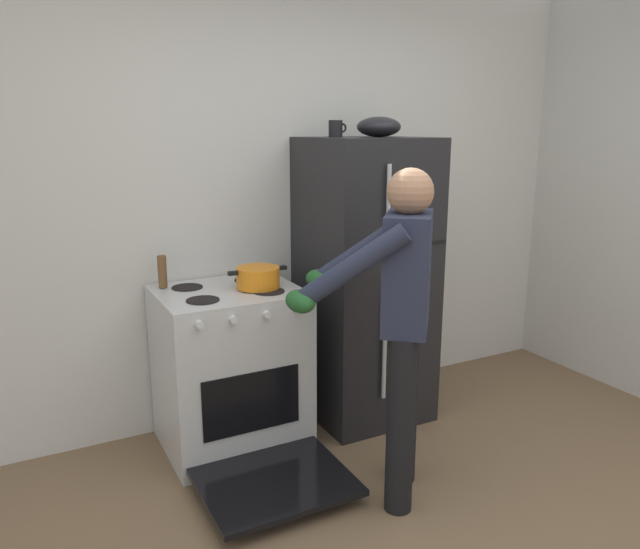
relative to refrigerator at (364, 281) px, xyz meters
The scene contains 8 objects.
kitchen_wall_back 0.74m from the refrigerator, 136.98° to the left, with size 6.00×0.10×2.70m, color silver.
refrigerator is the anchor object (origin of this frame).
stove_range 0.97m from the refrigerator, behind, with size 0.76×1.22×0.92m.
person_cook 0.91m from the refrigerator, 112.33° to the right, with size 0.73×0.74×1.60m.
red_pot 0.73m from the refrigerator, behind, with size 0.34×0.24×0.11m.
coffee_mug 0.92m from the refrigerator, 164.16° to the left, with size 0.11×0.08×0.10m.
pepper_mill 1.20m from the refrigerator, behind, with size 0.05×0.05×0.18m, color brown.
mixing_bowl 0.92m from the refrigerator, ahead, with size 0.26×0.26×0.12m, color black.
Camera 1 is at (-1.50, -1.48, 1.77)m, focal length 34.05 mm.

